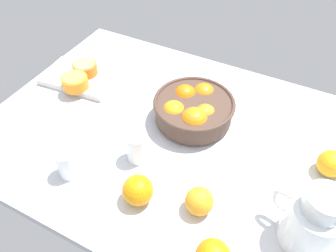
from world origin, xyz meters
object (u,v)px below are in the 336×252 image
Objects in this scene: juice_glass at (68,164)px; loose_orange_1 at (331,164)px; fruit_bowl at (193,109)px; orange_half_0 at (85,68)px; second_glass at (137,148)px; cutting_board at (80,78)px; orange_half_1 at (75,82)px; loose_orange_3 at (199,201)px; juice_pitcher at (312,223)px; loose_orange_0 at (138,190)px; spoon at (2,134)px.

loose_orange_1 is (62.10, 32.42, -0.11)cm from juice_glass.
fruit_bowl reaches higher than orange_half_0.
orange_half_0 is at bearing 120.92° from juice_glass.
cutting_board is at bearing 150.33° from second_glass.
second_glass reaches higher than loose_orange_1.
second_glass is 52.13cm from loose_orange_1.
loose_orange_1 is (48.42, 19.30, -0.54)cm from second_glass.
fruit_bowl reaches higher than loose_orange_1.
second_glass is 36.83cm from orange_half_1.
orange_half_0 is (-21.64, 36.13, 0.64)cm from juice_glass.
loose_orange_3 is at bearing -18.39° from second_glass.
loose_orange_1 is at bearing 85.14° from juice_pitcher.
juice_pitcher is 2.55× the size of loose_orange_3.
loose_orange_3 is at bearing -27.91° from orange_half_0.
juice_glass is at bearing -59.08° from orange_half_0.
juice_pitcher is at bearing 12.48° from loose_orange_0.
loose_orange_0 is at bearing -90.60° from fruit_bowl.
juice_glass is 35.96cm from loose_orange_3.
loose_orange_0 is at bearing -167.52° from juice_pitcher.
loose_orange_3 reaches higher than cutting_board.
loose_orange_0 is (42.44, -34.64, -0.49)cm from orange_half_0.
loose_orange_1 is at bearing -2.13° from fruit_bowl.
spoon is at bearing -99.57° from orange_half_0.
juice_glass is at bearing -152.43° from loose_orange_1.
spoon is (-27.41, 1.87, -3.36)cm from juice_glass.
second_glass is 1.05× the size of orange_half_1.
loose_orange_0 is (40.66, -26.84, -0.52)cm from orange_half_1.
loose_orange_3 reaches higher than orange_half_1.
spoon is (-87.62, -8.34, -6.23)cm from juice_pitcher.
orange_half_0 is (-81.85, 25.92, -2.24)cm from juice_pitcher.
juice_glass is at bearing -170.38° from juice_pitcher.
orange_half_1 is at bearing -61.12° from cutting_board.
second_glass is at bearing 43.79° from juice_glass.
loose_orange_0 reaches higher than spoon.
loose_orange_3 is (14.68, 4.38, -0.38)cm from loose_orange_0.
juice_pitcher is 22.48cm from loose_orange_1.
spoon is at bearing -97.83° from cutting_board.
orange_half_0 is at bearing 140.78° from loose_orange_0.
loose_orange_1 is at bearing 2.86° from orange_half_1.
loose_orange_3 is at bearing -170.03° from juice_pitcher.
spoon is (-48.55, -32.07, -4.24)cm from fruit_bowl.
loose_orange_3 is (-24.73, -4.34, -3.11)cm from juice_pitcher.
juice_pitcher is at bearing -31.27° from fruit_bowl.
juice_pitcher reaches higher than second_glass.
cutting_board reaches higher than spoon.
fruit_bowl is 44.27cm from cutting_board.
juice_pitcher is at bearing 9.97° from loose_orange_3.
orange_half_0 is 1.08× the size of loose_orange_0.
loose_orange_3 is (55.34, -22.46, -0.91)cm from orange_half_1.
spoon is (-7.55, -26.45, -4.03)cm from orange_half_1.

